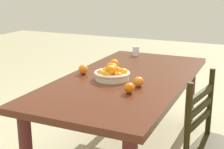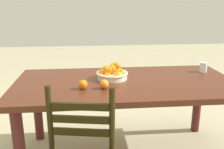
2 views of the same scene
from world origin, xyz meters
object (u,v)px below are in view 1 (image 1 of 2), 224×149
(orange_loose_1, at_px, (129,88))
(orange_loose_2, at_px, (139,82))
(dining_table, at_px, (127,88))
(orange_loose_0, at_px, (83,69))
(drinking_glass, at_px, (136,51))
(fruit_bowl, at_px, (112,73))

(orange_loose_1, bearing_deg, orange_loose_2, 177.36)
(dining_table, relative_size, orange_loose_0, 24.39)
(orange_loose_1, bearing_deg, dining_table, -155.77)
(orange_loose_0, bearing_deg, drinking_glass, 170.53)
(fruit_bowl, height_order, orange_loose_0, fruit_bowl)
(orange_loose_0, height_order, orange_loose_1, orange_loose_0)
(orange_loose_1, distance_m, drinking_glass, 1.24)
(fruit_bowl, relative_size, drinking_glass, 3.03)
(dining_table, xyz_separation_m, orange_loose_2, (0.20, 0.17, 0.13))
(dining_table, distance_m, drinking_glass, 0.85)
(fruit_bowl, height_order, orange_loose_1, fruit_bowl)
(orange_loose_0, xyz_separation_m, drinking_glass, (-0.87, 0.15, 0.01))
(dining_table, bearing_deg, orange_loose_0, -80.19)
(dining_table, relative_size, drinking_glass, 20.45)
(orange_loose_1, height_order, orange_loose_2, same)
(dining_table, distance_m, orange_loose_1, 0.43)
(dining_table, xyz_separation_m, orange_loose_0, (0.06, -0.37, 0.13))
(orange_loose_1, bearing_deg, drinking_glass, -161.73)
(drinking_glass, bearing_deg, orange_loose_0, -9.47)
(drinking_glass, bearing_deg, fruit_bowl, 8.78)
(dining_table, bearing_deg, fruit_bowl, -35.40)
(orange_loose_0, distance_m, orange_loose_2, 0.56)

